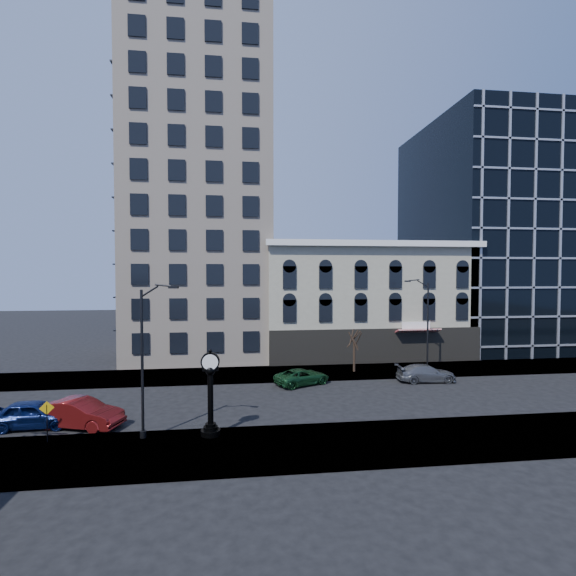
{
  "coord_description": "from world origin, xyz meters",
  "views": [
    {
      "loc": [
        -2.15,
        -29.49,
        9.18
      ],
      "look_at": [
        2.0,
        4.0,
        8.0
      ],
      "focal_mm": 26.0,
      "sensor_mm": 36.0,
      "label": 1
    }
  ],
  "objects": [
    {
      "name": "ground",
      "position": [
        0.0,
        0.0,
        0.0
      ],
      "size": [
        160.0,
        160.0,
        0.0
      ],
      "primitive_type": "plane",
      "color": "black",
      "rests_on": "ground"
    },
    {
      "name": "sidewalk_far",
      "position": [
        0.0,
        8.0,
        0.06
      ],
      "size": [
        160.0,
        6.0,
        0.12
      ],
      "primitive_type": "cube",
      "color": "gray",
      "rests_on": "ground"
    },
    {
      "name": "car_near_a",
      "position": [
        -14.14,
        -3.33,
        0.82
      ],
      "size": [
        4.88,
        2.08,
        1.64
      ],
      "primitive_type": "imported",
      "rotation": [
        0.0,
        0.0,
        1.6
      ],
      "color": "#0C194C",
      "rests_on": "ground"
    },
    {
      "name": "street_lamp_near",
      "position": [
        -6.7,
        -6.21,
        6.65
      ],
      "size": [
        2.16,
        0.94,
        8.65
      ],
      "rotation": [
        0.0,
        0.0,
        -0.33
      ],
      "color": "black",
      "rests_on": "sidewalk_near"
    },
    {
      "name": "street_clock",
      "position": [
        -3.62,
        -6.08,
        2.31
      ],
      "size": [
        1.1,
        1.1,
        4.84
      ],
      "rotation": [
        0.0,
        0.0,
        -0.02
      ],
      "color": "black",
      "rests_on": "sidewalk_near"
    },
    {
      "name": "bare_tree_far",
      "position": [
        8.62,
        7.68,
        3.54
      ],
      "size": [
        2.65,
        2.65,
        4.54
      ],
      "color": "#332419",
      "rests_on": "sidewalk_far"
    },
    {
      "name": "cream_tower",
      "position": [
        -6.11,
        18.88,
        19.32
      ],
      "size": [
        15.9,
        15.4,
        42.5
      ],
      "color": "beige",
      "rests_on": "ground"
    },
    {
      "name": "car_far_a",
      "position": [
        3.22,
        4.23,
        0.65
      ],
      "size": [
        5.17,
        3.94,
        1.3
      ],
      "primitive_type": "imported",
      "rotation": [
        0.0,
        0.0,
        2.01
      ],
      "color": "#143F1E",
      "rests_on": "ground"
    },
    {
      "name": "street_lamp_far",
      "position": [
        14.62,
        6.73,
        6.68
      ],
      "size": [
        2.25,
        0.49,
        8.69
      ],
      "rotation": [
        0.0,
        0.0,
        3.04
      ],
      "color": "black",
      "rests_on": "sidewalk_far"
    },
    {
      "name": "warning_sign",
      "position": [
        -12.27,
        -6.0,
        1.64
      ],
      "size": [
        0.71,
        0.21,
        2.21
      ],
      "rotation": [
        0.0,
        0.0,
        0.25
      ],
      "color": "black",
      "rests_on": "sidewalk_near"
    },
    {
      "name": "glass_office",
      "position": [
        32.0,
        20.91,
        14.0
      ],
      "size": [
        20.0,
        20.15,
        28.0
      ],
      "color": "black",
      "rests_on": "ground"
    },
    {
      "name": "sidewalk_near",
      "position": [
        0.0,
        -8.0,
        0.06
      ],
      "size": [
        160.0,
        6.0,
        0.12
      ],
      "primitive_type": "cube",
      "color": "gray",
      "rests_on": "ground"
    },
    {
      "name": "car_near_b",
      "position": [
        -11.46,
        -3.61,
        0.84
      ],
      "size": [
        5.42,
        3.31,
        1.69
      ],
      "primitive_type": "imported",
      "rotation": [
        0.0,
        0.0,
        1.25
      ],
      "color": "maroon",
      "rests_on": "ground"
    },
    {
      "name": "car_far_b",
      "position": [
        13.8,
        3.89,
        0.72
      ],
      "size": [
        5.02,
        2.23,
        1.43
      ],
      "primitive_type": "imported",
      "rotation": [
        0.0,
        0.0,
        1.53
      ],
      "color": "#595B60",
      "rests_on": "ground"
    },
    {
      "name": "victorian_row",
      "position": [
        12.0,
        15.89,
        6.0
      ],
      "size": [
        22.6,
        11.19,
        12.5
      ],
      "color": "#AAA58C",
      "rests_on": "ground"
    }
  ]
}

